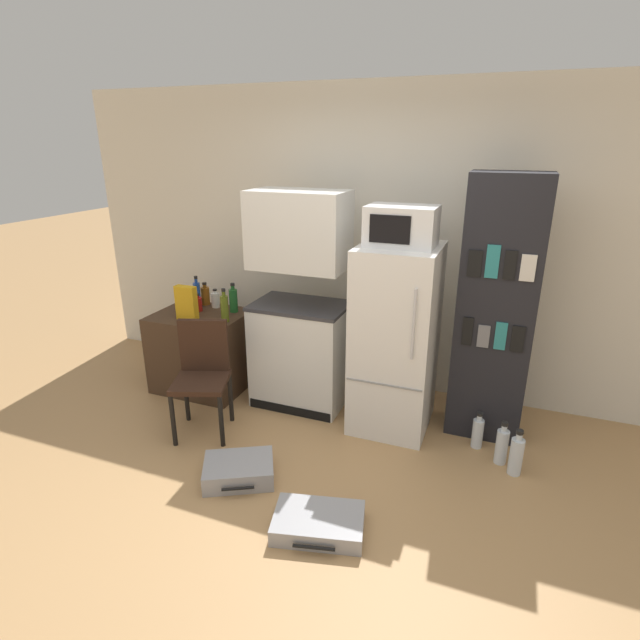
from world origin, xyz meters
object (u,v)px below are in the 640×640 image
at_px(bottle_olive_oil, 225,308).
at_px(chair, 203,368).
at_px(side_table, 203,351).
at_px(refrigerator, 395,339).
at_px(microwave, 402,226).
at_px(bottle_blue_soda, 197,294).
at_px(bottle_milk_white, 215,300).
at_px(suitcase_small_flat, 239,470).
at_px(water_bottle_back, 478,432).
at_px(bowl, 190,302).
at_px(water_bottle_front, 502,446).
at_px(kitchen_hutch, 300,311).
at_px(bottle_green_tall, 233,300).
at_px(suitcase_large_flat, 318,523).
at_px(bottle_amber_beer, 205,295).
at_px(water_bottle_middle, 516,455).
at_px(bookshelf, 495,312).
at_px(cereal_box, 186,303).

distance_m(bottle_olive_oil, chair, 0.62).
height_order(side_table, refrigerator, refrigerator).
xyz_separation_m(microwave, bottle_blue_soda, (-1.93, 0.18, -0.77)).
xyz_separation_m(bottle_milk_white, suitcase_small_flat, (0.96, -1.32, -0.72)).
height_order(bottle_olive_oil, water_bottle_back, bottle_olive_oil).
relative_size(refrigerator, bottle_blue_soda, 5.02).
relative_size(bowl, water_bottle_front, 0.44).
relative_size(side_table, kitchen_hutch, 0.44).
distance_m(refrigerator, bottle_green_tall, 1.55).
distance_m(side_table, suitcase_large_flat, 2.18).
bearing_deg(bottle_olive_oil, bottle_milk_white, 133.24).
height_order(bottle_amber_beer, water_bottle_middle, bottle_amber_beer).
bearing_deg(water_bottle_back, chair, -166.51).
bearing_deg(bottle_green_tall, bookshelf, -0.38).
height_order(refrigerator, water_bottle_front, refrigerator).
height_order(bottle_amber_beer, bottle_blue_soda, bottle_blue_soda).
relative_size(side_table, suitcase_small_flat, 1.40).
bearing_deg(bottle_green_tall, bottle_olive_oil, -75.74).
bearing_deg(refrigerator, microwave, -108.27).
bearing_deg(cereal_box, bottle_green_tall, 50.26).
bearing_deg(cereal_box, chair, -46.19).
relative_size(bottle_milk_white, cereal_box, 0.58).
height_order(refrigerator, suitcase_large_flat, refrigerator).
relative_size(bottle_milk_white, suitcase_small_flat, 0.30).
xyz_separation_m(microwave, water_bottle_front, (0.86, -0.25, -1.47)).
bearing_deg(bottle_amber_beer, bottle_green_tall, -14.04).
relative_size(bottle_olive_oil, chair, 0.33).
bearing_deg(chair, water_bottle_front, -10.90).
bearing_deg(refrigerator, bottle_olive_oil, -176.67).
relative_size(chair, suitcase_large_flat, 1.48).
bearing_deg(water_bottle_middle, refrigerator, 159.98).
bearing_deg(bowl, refrigerator, -6.05).
xyz_separation_m(cereal_box, water_bottle_back, (2.50, 0.04, -0.74)).
bearing_deg(bottle_olive_oil, microwave, 3.27).
distance_m(microwave, bookshelf, 0.95).
relative_size(bottle_amber_beer, water_bottle_front, 0.64).
height_order(kitchen_hutch, water_bottle_back, kitchen_hutch).
xyz_separation_m(bottle_milk_white, bowl, (-0.28, -0.01, -0.05)).
distance_m(bottle_blue_soda, chair, 1.01).
height_order(bottle_amber_beer, suitcase_large_flat, bottle_amber_beer).
xyz_separation_m(microwave, bottle_amber_beer, (-1.90, 0.26, -0.81)).
bearing_deg(water_bottle_back, bowl, 173.15).
distance_m(bowl, suitcase_small_flat, 1.93).
height_order(bottle_green_tall, cereal_box, cereal_box).
bearing_deg(water_bottle_front, bookshelf, 111.59).
bearing_deg(side_table, water_bottle_front, -5.43).
bearing_deg(bottle_blue_soda, refrigerator, -5.33).
bearing_deg(side_table, bottle_amber_beer, 111.05).
xyz_separation_m(bowl, water_bottle_middle, (3.01, -0.57, -0.59)).
relative_size(kitchen_hutch, water_bottle_middle, 5.26).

